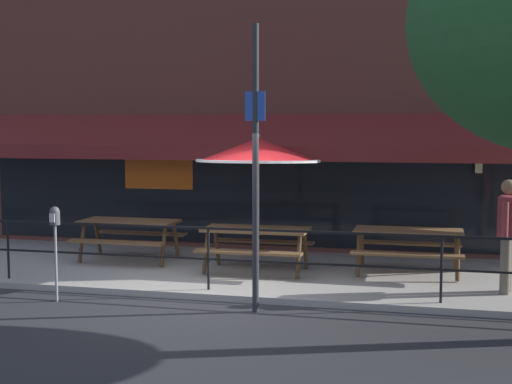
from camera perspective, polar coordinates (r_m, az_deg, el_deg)
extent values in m
plane|color=#2D2D30|center=(10.79, -4.30, -8.65)|extent=(120.00, 120.00, 0.00)
cube|color=#ADA89E|center=(12.65, -1.47, -6.35)|extent=(15.00, 4.00, 0.10)
cube|color=brown|center=(14.67, 0.86, 11.47)|extent=(15.00, 0.50, 8.38)
cube|color=black|center=(14.38, 0.61, 0.27)|extent=(12.00, 0.02, 2.30)
cube|color=orange|center=(15.01, -7.80, 1.58)|extent=(1.50, 0.02, 0.70)
cube|color=maroon|center=(13.80, 0.10, 4.85)|extent=(13.80, 0.92, 0.70)
cube|color=maroon|center=(13.31, -0.42, 3.11)|extent=(13.80, 0.08, 0.28)
cube|color=black|center=(13.85, 17.36, 2.67)|extent=(0.04, 0.28, 0.04)
cube|color=black|center=(13.72, 17.37, 1.89)|extent=(0.18, 0.18, 0.28)
cube|color=beige|center=(13.72, 17.37, 1.89)|extent=(0.13, 0.19, 0.20)
cylinder|color=black|center=(12.43, -19.22, -4.39)|extent=(0.04, 0.04, 0.95)
cylinder|color=black|center=(10.95, -3.83, -5.37)|extent=(0.04, 0.04, 0.95)
cylinder|color=black|center=(10.45, 14.61, -6.04)|extent=(0.04, 0.04, 0.95)
cube|color=black|center=(10.87, -3.84, -2.91)|extent=(13.80, 0.04, 0.04)
cube|color=black|center=(10.95, -3.83, -5.37)|extent=(13.80, 0.03, 0.03)
cube|color=brown|center=(13.43, -10.12, -2.34)|extent=(1.80, 0.80, 0.05)
cube|color=brown|center=(12.95, -11.14, -3.98)|extent=(1.80, 0.26, 0.04)
cube|color=brown|center=(14.00, -9.14, -3.27)|extent=(1.80, 0.26, 0.04)
cylinder|color=brown|center=(12.89, -7.41, -4.28)|extent=(0.07, 0.30, 0.73)
cylinder|color=brown|center=(13.48, -6.43, -3.86)|extent=(0.07, 0.30, 0.73)
cylinder|color=brown|center=(13.54, -13.75, -3.93)|extent=(0.07, 0.30, 0.73)
cylinder|color=brown|center=(14.11, -12.55, -3.55)|extent=(0.07, 0.30, 0.73)
cube|color=brown|center=(12.20, 0.01, -3.01)|extent=(1.80, 0.80, 0.05)
cube|color=brown|center=(11.70, -0.67, -4.86)|extent=(1.80, 0.26, 0.04)
cube|color=brown|center=(12.81, 0.63, -3.98)|extent=(1.80, 0.26, 0.04)
cylinder|color=brown|center=(11.79, 3.43, -5.13)|extent=(0.07, 0.30, 0.73)
cylinder|color=brown|center=(12.41, 3.97, -4.62)|extent=(0.07, 0.30, 0.73)
cylinder|color=brown|center=(12.17, -4.02, -4.81)|extent=(0.07, 0.30, 0.73)
cylinder|color=brown|center=(12.77, -3.14, -4.33)|extent=(0.07, 0.30, 0.73)
cube|color=brown|center=(12.27, 12.09, -3.08)|extent=(1.80, 0.80, 0.05)
cube|color=brown|center=(11.75, 11.97, -4.93)|extent=(1.80, 0.26, 0.04)
cube|color=brown|center=(12.89, 12.14, -4.04)|extent=(1.80, 0.26, 0.04)
cylinder|color=brown|center=(12.02, 15.83, -5.12)|extent=(0.07, 0.30, 0.73)
cylinder|color=brown|center=(12.65, 15.74, -4.62)|extent=(0.07, 0.30, 0.73)
cylinder|color=brown|center=(12.07, 8.19, -4.94)|extent=(0.07, 0.30, 0.73)
cylinder|color=brown|center=(12.69, 8.48, -4.44)|extent=(0.07, 0.30, 0.73)
cylinder|color=#B7B2A8|center=(12.29, 0.17, -1.03)|extent=(0.04, 0.04, 2.30)
cone|color=red|center=(12.22, 0.17, 3.40)|extent=(2.10, 2.11, 0.45)
cylinder|color=white|center=(12.23, 0.17, 2.51)|extent=(2.14, 2.14, 0.09)
sphere|color=#B7B2A8|center=(12.22, 0.17, 4.53)|extent=(0.07, 0.07, 0.07)
cylinder|color=#665B4C|center=(11.26, 19.31, -5.59)|extent=(0.15, 0.15, 0.86)
cylinder|color=#665B4C|center=(11.46, 19.46, -5.41)|extent=(0.15, 0.15, 0.86)
cube|color=maroon|center=(11.25, 19.50, -1.84)|extent=(0.33, 0.45, 0.60)
cylinder|color=maroon|center=(11.00, 19.30, -2.15)|extent=(0.10, 0.10, 0.54)
cylinder|color=maroon|center=(11.51, 19.67, -1.85)|extent=(0.10, 0.10, 0.54)
sphere|color=#9E7051|center=(11.21, 19.56, 0.39)|extent=(0.22, 0.22, 0.22)
cylinder|color=gray|center=(10.99, -15.71, -5.52)|extent=(0.04, 0.04, 1.15)
cylinder|color=#4C4C51|center=(10.89, -15.80, -2.02)|extent=(0.15, 0.15, 0.20)
sphere|color=#4C4C51|center=(10.88, -15.81, -1.50)|extent=(0.14, 0.14, 0.14)
cube|color=silver|center=(10.82, -16.01, -2.02)|extent=(0.08, 0.01, 0.13)
cylinder|color=#2D2D33|center=(9.81, -0.04, 1.76)|extent=(0.09, 0.09, 3.98)
cube|color=blue|center=(9.78, -0.07, 6.88)|extent=(0.28, 0.02, 0.40)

